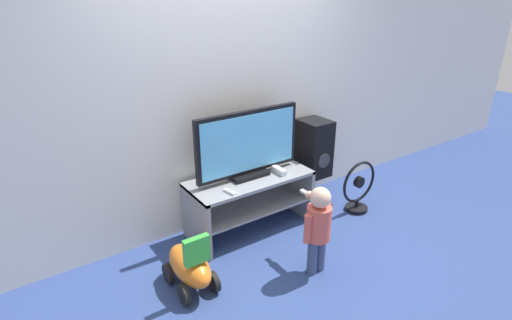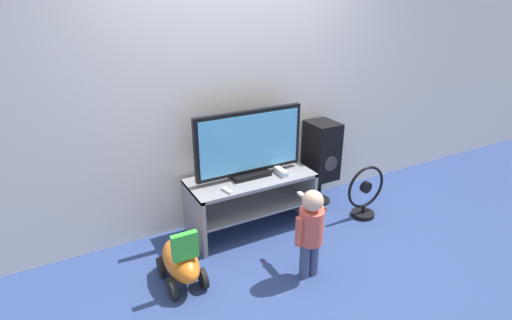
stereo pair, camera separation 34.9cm
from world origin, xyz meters
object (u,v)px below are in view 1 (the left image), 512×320
at_px(game_console, 279,171).
at_px(ride_on_toy, 190,266).
at_px(television, 248,145).
at_px(speaker_tower, 314,150).
at_px(remote_primary, 230,192).
at_px(floor_fan, 358,189).
at_px(child, 318,223).

xyz_separation_m(game_console, ride_on_toy, (-1.11, -0.36, -0.37)).
distance_m(television, speaker_tower, 0.94).
distance_m(remote_primary, speaker_tower, 1.24).
height_order(speaker_tower, ride_on_toy, speaker_tower).
height_order(remote_primary, ride_on_toy, remote_primary).
bearing_deg(floor_fan, remote_primary, 172.77).
height_order(television, speaker_tower, television).
distance_m(television, remote_primary, 0.47).
distance_m(game_console, floor_fan, 0.93).
xyz_separation_m(child, speaker_tower, (0.81, 0.95, 0.13)).
bearing_deg(television, game_console, -21.87).
distance_m(child, floor_fan, 1.15).
height_order(child, ride_on_toy, child).
height_order(game_console, floor_fan, game_console).
xyz_separation_m(speaker_tower, ride_on_toy, (-1.73, -0.56, -0.38)).
distance_m(speaker_tower, ride_on_toy, 1.86).
bearing_deg(child, ride_on_toy, 157.11).
distance_m(television, floor_fan, 1.31).
distance_m(floor_fan, ride_on_toy, 1.95).
relative_size(television, remote_primary, 7.73).
distance_m(speaker_tower, floor_fan, 0.61).
bearing_deg(remote_primary, floor_fan, -7.23).
relative_size(television, floor_fan, 1.89).
bearing_deg(floor_fan, ride_on_toy, -177.22).
relative_size(television, game_console, 5.87).
bearing_deg(child, television, 95.41).
distance_m(television, child, 0.95).
xyz_separation_m(speaker_tower, floor_fan, (0.21, -0.47, -0.33)).
relative_size(game_console, remote_primary, 1.32).
xyz_separation_m(floor_fan, ride_on_toy, (-1.94, -0.09, -0.05)).
height_order(game_console, child, child).
height_order(remote_primary, floor_fan, remote_primary).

